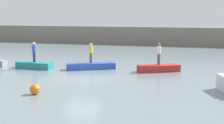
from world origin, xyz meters
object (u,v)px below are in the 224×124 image
Objects in this scene: person_yellow_shirt at (91,52)px; person_blue_shirt at (34,51)px; person_white_shirt at (159,53)px; rowboat_red at (159,68)px; rowboat_blue at (91,66)px; rowboat_teal at (35,65)px; mooring_buoy at (35,89)px.

person_blue_shirt reaches higher than person_yellow_shirt.
rowboat_red is at bearing 0.00° from person_white_shirt.
rowboat_blue is 1.17m from person_yellow_shirt.
mooring_buoy is (4.23, -7.72, 0.04)m from rowboat_teal.
rowboat_blue is 4.91m from person_blue_shirt.
person_yellow_shirt is (-5.52, -0.36, 1.15)m from rowboat_red.
rowboat_teal is 10.27m from rowboat_red.
person_blue_shirt is (-4.67, -0.89, 1.22)m from rowboat_blue.
mooring_buoy is at bearing -61.29° from person_blue_shirt.
person_yellow_shirt is (0.00, 0.00, 1.17)m from rowboat_blue.
rowboat_teal reaches higher than rowboat_blue.
person_blue_shirt is (-4.67, -0.89, 0.06)m from person_yellow_shirt.
rowboat_teal is 8.80m from mooring_buoy.
rowboat_blue is at bearing 0.00° from person_yellow_shirt.
rowboat_blue is 2.36× the size of person_blue_shirt.
mooring_buoy is (-5.96, -8.97, 0.03)m from rowboat_red.
rowboat_blue is 5.67m from person_white_shirt.
rowboat_red is (10.19, 1.25, 0.00)m from rowboat_teal.
person_yellow_shirt is 0.98× the size of person_blue_shirt.
person_white_shirt is at bearing 7.00° from person_blue_shirt.
rowboat_teal is 1.87× the size of person_blue_shirt.
rowboat_blue is at bearing 87.04° from mooring_buoy.
rowboat_teal is at bearing 163.95° from rowboat_blue.
rowboat_red is 1.93× the size of person_white_shirt.
mooring_buoy is at bearing -123.61° from person_white_shirt.
mooring_buoy reaches higher than rowboat_teal.
person_blue_shirt is at bearing 160.13° from rowboat_red.
rowboat_red is 10.77m from mooring_buoy.
rowboat_blue is 1.20× the size of rowboat_red.
person_white_shirt is 2.86× the size of mooring_buoy.
person_white_shirt is at bearing 11.30° from rowboat_teal.
rowboat_blue is 2.41× the size of person_yellow_shirt.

